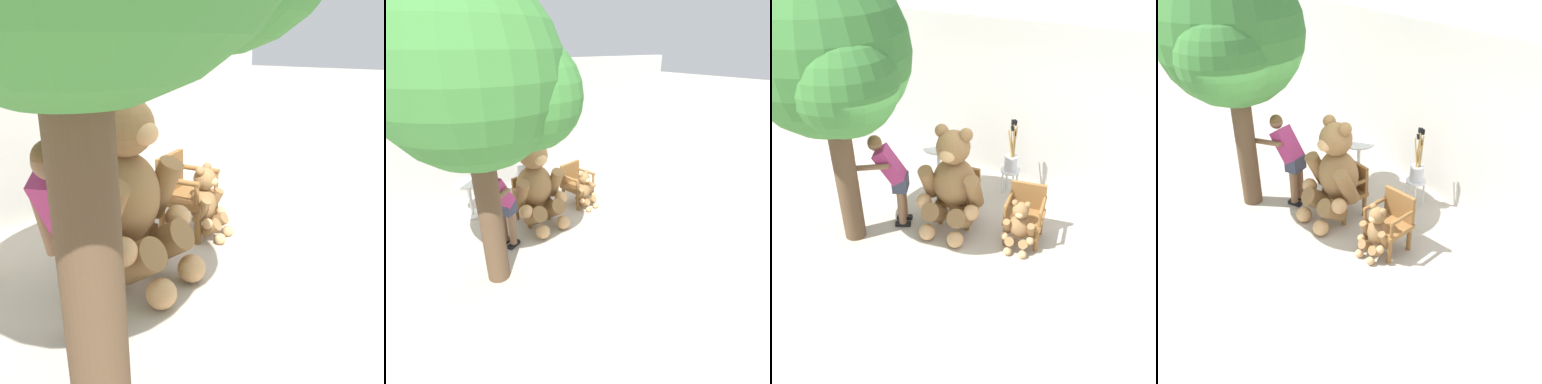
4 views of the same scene
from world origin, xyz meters
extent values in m
plane|color=#B2A899|center=(0.00, 0.00, 0.00)|extent=(60.00, 60.00, 0.00)
cube|color=beige|center=(0.00, 2.40, 1.40)|extent=(10.00, 0.16, 2.80)
cube|color=brown|center=(-0.55, 0.65, 0.41)|extent=(0.60, 0.56, 0.07)
cylinder|color=brown|center=(-0.76, 0.42, 0.18)|extent=(0.07, 0.07, 0.37)
cylinder|color=brown|center=(-0.30, 0.46, 0.18)|extent=(0.07, 0.07, 0.37)
cylinder|color=brown|center=(-0.80, 0.84, 0.18)|extent=(0.07, 0.07, 0.37)
cylinder|color=brown|center=(-0.34, 0.88, 0.18)|extent=(0.07, 0.07, 0.37)
cube|color=brown|center=(-0.57, 0.88, 0.65)|extent=(0.52, 0.10, 0.42)
cylinder|color=brown|center=(-0.80, 0.63, 0.66)|extent=(0.10, 0.48, 0.06)
cylinder|color=brown|center=(-0.78, 0.42, 0.55)|extent=(0.05, 0.05, 0.22)
cylinder|color=brown|center=(-0.30, 0.67, 0.66)|extent=(0.10, 0.48, 0.06)
cylinder|color=brown|center=(-0.28, 0.46, 0.55)|extent=(0.05, 0.05, 0.22)
cube|color=brown|center=(0.55, 0.65, 0.41)|extent=(0.64, 0.61, 0.07)
cylinder|color=brown|center=(0.36, 0.40, 0.18)|extent=(0.07, 0.07, 0.37)
cylinder|color=brown|center=(0.81, 0.48, 0.18)|extent=(0.07, 0.07, 0.37)
cylinder|color=brown|center=(0.29, 0.82, 0.18)|extent=(0.07, 0.07, 0.37)
cylinder|color=brown|center=(0.74, 0.89, 0.18)|extent=(0.07, 0.07, 0.37)
cube|color=brown|center=(0.51, 0.87, 0.65)|extent=(0.52, 0.15, 0.42)
cylinder|color=brown|center=(0.30, 0.60, 0.66)|extent=(0.14, 0.48, 0.06)
cylinder|color=brown|center=(0.34, 0.40, 0.55)|extent=(0.05, 0.05, 0.22)
cylinder|color=brown|center=(0.80, 0.69, 0.66)|extent=(0.14, 0.48, 0.06)
cylinder|color=brown|center=(0.83, 0.48, 0.55)|extent=(0.05, 0.05, 0.22)
ellipsoid|color=olive|center=(-0.55, 0.53, 0.76)|extent=(0.73, 0.63, 0.79)
sphere|color=olive|center=(-0.55, 0.49, 1.37)|extent=(0.50, 0.50, 0.50)
ellipsoid|color=tan|center=(-0.53, 0.28, 1.33)|extent=(0.25, 0.20, 0.18)
sphere|color=black|center=(-0.53, 0.28, 1.34)|extent=(0.07, 0.07, 0.07)
sphere|color=olive|center=(-0.74, 0.50, 1.58)|extent=(0.20, 0.20, 0.20)
sphere|color=olive|center=(-0.36, 0.53, 1.58)|extent=(0.20, 0.20, 0.20)
cylinder|color=olive|center=(-0.91, 0.37, 0.76)|extent=(0.26, 0.45, 0.60)
sphere|color=tan|center=(-0.91, 0.21, 0.50)|extent=(0.23, 0.23, 0.23)
cylinder|color=olive|center=(-0.17, 0.43, 0.76)|extent=(0.26, 0.45, 0.60)
sphere|color=tan|center=(-0.14, 0.27, 0.50)|extent=(0.23, 0.23, 0.23)
cylinder|color=olive|center=(-0.74, 0.22, 0.34)|extent=(0.33, 0.51, 0.46)
sphere|color=tan|center=(-0.74, -0.02, 0.12)|extent=(0.25, 0.25, 0.25)
cylinder|color=olive|center=(-0.32, 0.26, 0.34)|extent=(0.33, 0.51, 0.46)
sphere|color=tan|center=(-0.28, 0.02, 0.12)|extent=(0.25, 0.25, 0.25)
ellipsoid|color=olive|center=(0.55, 0.47, 0.36)|extent=(0.37, 0.33, 0.38)
sphere|color=olive|center=(0.55, 0.45, 0.65)|extent=(0.24, 0.24, 0.24)
ellipsoid|color=tan|center=(0.57, 0.35, 0.64)|extent=(0.13, 0.11, 0.09)
sphere|color=black|center=(0.57, 0.35, 0.64)|extent=(0.04, 0.04, 0.04)
sphere|color=olive|center=(0.46, 0.45, 0.76)|extent=(0.09, 0.09, 0.09)
sphere|color=olive|center=(0.64, 0.48, 0.76)|extent=(0.09, 0.09, 0.09)
cylinder|color=olive|center=(0.39, 0.38, 0.36)|extent=(0.14, 0.22, 0.28)
sphere|color=tan|center=(0.39, 0.30, 0.24)|extent=(0.11, 0.11, 0.11)
cylinder|color=olive|center=(0.73, 0.43, 0.36)|extent=(0.14, 0.22, 0.28)
sphere|color=tan|center=(0.75, 0.36, 0.24)|extent=(0.11, 0.11, 0.11)
cylinder|color=olive|center=(0.47, 0.31, 0.16)|extent=(0.18, 0.25, 0.22)
sphere|color=tan|center=(0.48, 0.20, 0.06)|extent=(0.12, 0.12, 0.12)
cylinder|color=olive|center=(0.67, 0.35, 0.16)|extent=(0.18, 0.25, 0.22)
sphere|color=tan|center=(0.70, 0.24, 0.06)|extent=(0.12, 0.12, 0.12)
cube|color=black|center=(-1.33, 0.25, 0.03)|extent=(0.26, 0.19, 0.06)
cylinder|color=brown|center=(-1.33, 0.25, 0.47)|extent=(0.12, 0.12, 0.82)
cube|color=black|center=(-1.25, 0.09, 0.03)|extent=(0.26, 0.19, 0.06)
cylinder|color=brown|center=(-1.25, 0.09, 0.47)|extent=(0.12, 0.12, 0.82)
cube|color=#33384C|center=(-1.29, 0.17, 0.75)|extent=(0.33, 0.37, 0.24)
cube|color=#9E2D66|center=(-1.42, 0.11, 1.05)|extent=(0.54, 0.48, 0.57)
sphere|color=brown|center=(-1.58, 0.03, 1.39)|extent=(0.21, 0.21, 0.21)
sphere|color=brown|center=(-1.58, 0.03, 1.41)|extent=(0.21, 0.21, 0.21)
cylinder|color=brown|center=(-1.56, -0.17, 1.10)|extent=(0.55, 0.32, 0.14)
cylinder|color=brown|center=(-1.50, 0.28, 0.93)|extent=(0.23, 0.17, 0.50)
cylinder|color=silver|center=(-0.14, 1.78, 0.45)|extent=(0.34, 0.34, 0.03)
cylinder|color=silver|center=(-0.04, 1.88, 0.22)|extent=(0.04, 0.04, 0.43)
cylinder|color=silver|center=(-0.24, 1.88, 0.22)|extent=(0.04, 0.04, 0.43)
cylinder|color=silver|center=(-0.04, 1.68, 0.22)|extent=(0.04, 0.04, 0.43)
cylinder|color=silver|center=(-0.24, 1.68, 0.22)|extent=(0.04, 0.04, 0.43)
cylinder|color=silver|center=(-0.14, 1.78, 0.59)|extent=(0.22, 0.22, 0.26)
cylinder|color=tan|center=(-0.12, 1.78, 0.92)|extent=(0.03, 0.07, 0.77)
cylinder|color=black|center=(-0.12, 1.78, 1.35)|extent=(0.04, 0.05, 0.08)
cylinder|color=tan|center=(-0.14, 1.78, 0.88)|extent=(0.09, 0.03, 0.69)
cylinder|color=black|center=(-0.14, 1.78, 1.27)|extent=(0.05, 0.04, 0.08)
cylinder|color=tan|center=(-0.12, 1.82, 0.91)|extent=(0.11, 0.07, 0.74)
cylinder|color=black|center=(-0.12, 1.82, 1.32)|extent=(0.05, 0.05, 0.09)
cylinder|color=tan|center=(-0.14, 1.74, 0.87)|extent=(0.15, 0.03, 0.66)
cylinder|color=black|center=(-0.14, 1.74, 1.25)|extent=(0.06, 0.04, 0.09)
cylinder|color=tan|center=(-0.15, 1.77, 0.92)|extent=(0.11, 0.16, 0.76)
cylinder|color=black|center=(-0.15, 1.77, 1.34)|extent=(0.05, 0.06, 0.09)
cylinder|color=tan|center=(-0.11, 1.81, 0.82)|extent=(0.04, 0.05, 0.57)
cylinder|color=black|center=(-0.11, 1.81, 1.15)|extent=(0.05, 0.05, 0.08)
cylinder|color=white|center=(-1.43, 1.53, 0.70)|extent=(0.56, 0.56, 0.03)
cylinder|color=white|center=(-1.43, 1.53, 0.34)|extent=(0.07, 0.07, 0.69)
cylinder|color=white|center=(-1.43, 1.53, 0.01)|extent=(0.40, 0.40, 0.03)
cylinder|color=brown|center=(-1.76, -0.45, 1.10)|extent=(0.32, 0.32, 2.20)
sphere|color=#3D7F38|center=(-1.76, -0.45, 2.77)|extent=(2.10, 2.10, 2.10)
sphere|color=#3D7F38|center=(-1.24, -0.76, 2.56)|extent=(1.26, 1.26, 1.26)
camera|label=1|loc=(-2.95, -1.90, 2.01)|focal=40.00mm
camera|label=2|loc=(-2.93, -3.87, 3.08)|focal=28.00mm
camera|label=3|loc=(2.13, -4.29, 4.10)|focal=40.00mm
camera|label=4|loc=(4.34, -2.55, 3.93)|focal=40.00mm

